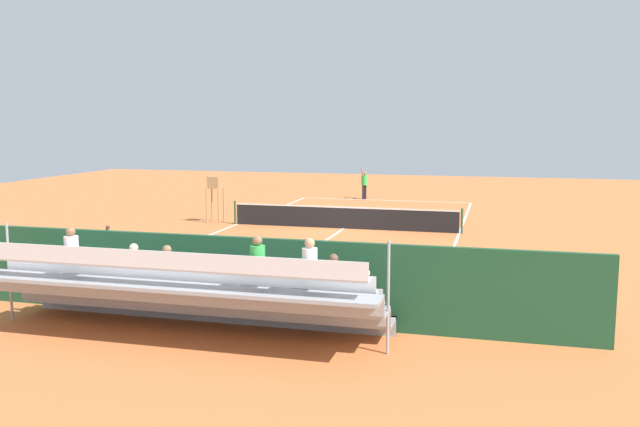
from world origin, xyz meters
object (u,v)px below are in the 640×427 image
Objects in this scene: bleacher_stand at (196,292)px; line_judge at (101,260)px; tennis_racket at (351,198)px; equipment_bag at (280,308)px; tennis_ball_near at (331,205)px; tennis_player at (364,182)px; tennis_net at (344,217)px; umpire_chair at (214,194)px; courtside_bench at (347,296)px.

line_judge is (3.87, -2.34, 0.05)m from bleacher_stand.
tennis_racket is at bearing -93.47° from line_judge.
equipment_bag is 25.03m from tennis_racket.
tennis_ball_near reaches higher than tennis_racket.
tennis_player is 1.33m from tennis_racket.
tennis_net is 5.35× the size of tennis_player.
umpire_chair is at bearing -60.51° from equipment_bag.
tennis_player reaches higher than tennis_ball_near.
tennis_net is 11.44× the size of equipment_bag.
tennis_net is 5.72× the size of courtside_bench.
equipment_bag is (-7.70, 13.62, -1.13)m from umpire_chair.
bleacher_stand reaches higher than line_judge.
tennis_player and line_judge have the same top height.
bleacher_stand is 4.23× the size of umpire_chair.
tennis_racket is (2.18, -11.36, -0.49)m from tennis_net.
equipment_bag is at bearing 96.51° from tennis_player.
tennis_net is 4.81× the size of umpire_chair.
tennis_ball_near is (2.53, -7.90, -0.47)m from tennis_net.
tennis_player is at bearing -83.35° from tennis_net.
tennis_ball_near is (0.35, 3.46, 0.02)m from tennis_racket.
equipment_bag reaches higher than tennis_ball_near.
umpire_chair is at bearing -79.12° from line_judge.
tennis_player is at bearing -95.54° from line_judge.
tennis_net reaches higher than courtside_bench.
tennis_racket is at bearing -95.83° from tennis_ball_near.
line_judge is (-2.54, 13.24, -0.30)m from umpire_chair.
tennis_racket is 24.44m from line_judge.
tennis_net is at bearing -89.21° from bleacher_stand.
tennis_racket is (3.68, -24.76, -0.16)m from equipment_bag.
courtside_bench is 2.00× the size of equipment_bag.
tennis_ball_near is (5.68, -21.17, -0.53)m from courtside_bench.
tennis_player is (1.52, -26.56, 0.05)m from bleacher_stand.
umpire_chair is 16.43m from courtside_bench.
tennis_ball_near is (4.03, -21.30, -0.15)m from equipment_bag.
bleacher_stand is 3.62m from courtside_bench.
bleacher_stand reaches higher than tennis_player.
courtside_bench is (-2.93, -2.08, -0.41)m from bleacher_stand.
tennis_net is at bearing 96.65° from tennis_player.
bleacher_stand is at bearing 90.79° from tennis_net.
tennis_net is 13.49m from equipment_bag.
line_judge is at bearing 100.88° from umpire_chair.
equipment_bag is 0.47× the size of line_judge.
umpire_chair reaches higher than courtside_bench.
bleacher_stand is at bearing 112.37° from umpire_chair.
tennis_player is at bearing 170.31° from tennis_racket.
courtside_bench is at bearing 177.85° from line_judge.
courtside_bench is 1.69m from equipment_bag.
bleacher_stand is 137.27× the size of tennis_ball_near.
tennis_net is at bearing -105.69° from line_judge.
courtside_bench reaches higher than tennis_racket.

